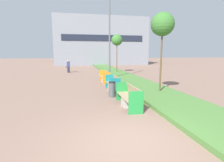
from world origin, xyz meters
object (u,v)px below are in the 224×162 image
at_px(bench_green_frame, 129,98).
at_px(litter_bin, 112,89).
at_px(bench_teal_frame, 113,85).
at_px(street_lamp_post, 109,24).
at_px(pedestrian_walking, 68,66).
at_px(bench_orange_frame, 105,78).
at_px(sapling_tree_far, 117,40).
at_px(sapling_tree_near, 163,25).

relative_size(bench_green_frame, litter_bin, 2.59).
xyz_separation_m(bench_green_frame, litter_bin, (-0.42, 1.87, 0.06)).
distance_m(bench_teal_frame, street_lamp_post, 6.48).
bearing_deg(litter_bin, pedestrian_walking, 102.33).
xyz_separation_m(bench_green_frame, bench_orange_frame, (-0.00, 6.91, -0.01)).
xyz_separation_m(litter_bin, street_lamp_post, (1.03, 6.23, 4.54)).
height_order(bench_orange_frame, sapling_tree_far, sapling_tree_far).
bearing_deg(bench_teal_frame, bench_orange_frame, 90.00).
bearing_deg(sapling_tree_far, pedestrian_walking, 163.58).
xyz_separation_m(sapling_tree_near, pedestrian_walking, (-5.91, 13.30, -3.21)).
relative_size(bench_teal_frame, sapling_tree_near, 0.41).
bearing_deg(bench_orange_frame, bench_green_frame, -89.97).
relative_size(bench_orange_frame, sapling_tree_far, 0.41).
height_order(bench_teal_frame, litter_bin, bench_teal_frame).
bearing_deg(bench_green_frame, litter_bin, 102.59).
bearing_deg(street_lamp_post, bench_orange_frame, -117.38).
xyz_separation_m(bench_teal_frame, street_lamp_post, (0.61, 4.51, 4.61)).
xyz_separation_m(bench_orange_frame, litter_bin, (-0.41, -5.04, 0.07)).
relative_size(bench_green_frame, street_lamp_post, 0.24).
bearing_deg(sapling_tree_near, bench_green_frame, -141.31).
distance_m(street_lamp_post, sapling_tree_far, 5.92).
bearing_deg(bench_teal_frame, sapling_tree_near, -31.20).
bearing_deg(sapling_tree_far, bench_green_frame, -100.61).
distance_m(sapling_tree_far, pedestrian_walking, 6.94).
bearing_deg(pedestrian_walking, sapling_tree_near, -66.04).
distance_m(bench_green_frame, bench_orange_frame, 6.91).
height_order(bench_orange_frame, street_lamp_post, street_lamp_post).
height_order(bench_green_frame, sapling_tree_near, sapling_tree_near).
bearing_deg(sapling_tree_far, bench_orange_frame, -110.87).
bearing_deg(sapling_tree_far, litter_bin, -104.19).
bearing_deg(sapling_tree_near, bench_teal_frame, 148.80).
distance_m(bench_green_frame, pedestrian_walking, 15.72).
bearing_deg(sapling_tree_near, pedestrian_walking, 113.96).
relative_size(street_lamp_post, sapling_tree_far, 1.95).
height_order(litter_bin, street_lamp_post, street_lamp_post).
height_order(bench_teal_frame, pedestrian_walking, pedestrian_walking).
distance_m(bench_orange_frame, street_lamp_post, 4.80).
xyz_separation_m(sapling_tree_near, sapling_tree_far, (-0.00, 11.56, -0.02)).
bearing_deg(sapling_tree_far, sapling_tree_near, -90.00).
bearing_deg(bench_orange_frame, litter_bin, -94.69).
bearing_deg(bench_orange_frame, sapling_tree_near, -62.33).
relative_size(litter_bin, pedestrian_walking, 0.54).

